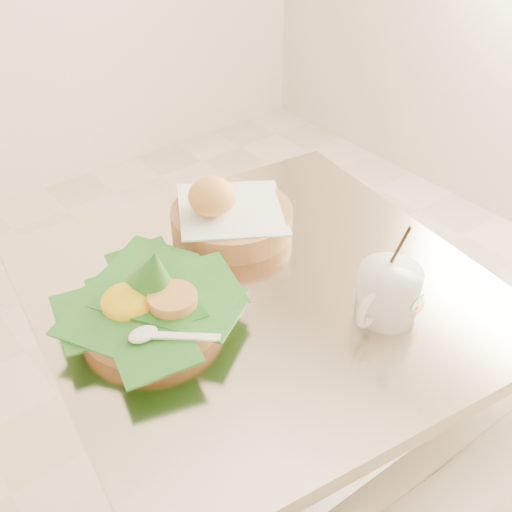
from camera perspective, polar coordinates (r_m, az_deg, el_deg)
cafe_table at (r=1.20m, az=0.55°, el=-10.97°), size 0.79×0.79×0.75m
rice_basket at (r=0.98m, az=-9.42°, el=-3.96°), size 0.28×0.28×0.14m
bread_basket at (r=1.16m, az=-2.45°, el=3.62°), size 0.26×0.26×0.11m
coffee_mug at (r=0.99m, az=11.61°, el=-3.19°), size 0.13×0.10×0.17m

